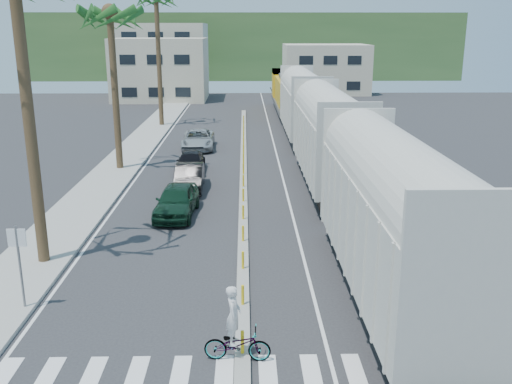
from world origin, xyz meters
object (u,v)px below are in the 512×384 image
car_second (189,177)px  cyclist (236,337)px  street_sign (19,256)px  car_lead (177,200)px

car_second → cyclist: cyclist is taller
street_sign → car_second: (4.14, 14.87, -1.22)m
cyclist → street_sign: bearing=71.4°
car_lead → car_second: bearing=91.4°
car_second → cyclist: size_ratio=2.00×
street_sign → car_second: bearing=74.4°
car_second → cyclist: (2.99, -17.99, -0.02)m
street_sign → cyclist: bearing=-23.6°
street_sign → car_second: size_ratio=0.65×
car_lead → cyclist: size_ratio=2.08×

